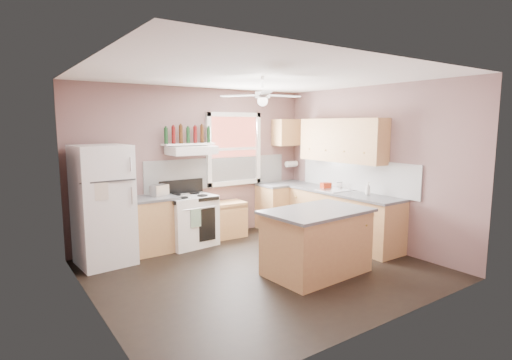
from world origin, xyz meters
TOP-DOWN VIEW (x-y plane):
  - floor at (0.00, 0.00)m, footprint 4.50×4.50m
  - ceiling at (0.00, 0.00)m, footprint 4.50×4.50m
  - wall_back at (0.00, 2.02)m, footprint 4.50×0.05m
  - wall_right at (2.27, 0.00)m, footprint 0.05×4.00m
  - wall_left at (-2.27, 0.00)m, footprint 0.05×4.00m
  - backsplash_back at (0.45, 1.99)m, footprint 2.90×0.03m
  - backsplash_right at (2.23, 0.30)m, footprint 0.03×2.60m
  - window_view at (0.75, 1.98)m, footprint 1.00×0.02m
  - window_frame at (0.75, 1.96)m, footprint 1.16×0.07m
  - refrigerator at (-1.77, 1.54)m, footprint 0.80×0.78m
  - base_cabinet_left at (-1.06, 1.70)m, footprint 0.90×0.60m
  - counter_left at (-1.06, 1.70)m, footprint 0.92×0.62m
  - toaster at (-0.83, 1.72)m, footprint 0.32×0.25m
  - stove at (-0.34, 1.66)m, footprint 0.87×0.72m
  - range_hood at (-0.23, 1.75)m, footprint 0.78×0.50m
  - bottle_shelf at (-0.23, 1.87)m, footprint 0.90×0.26m
  - cart at (0.45, 1.75)m, footprint 0.67×0.47m
  - base_cabinet_corner at (1.75, 1.70)m, footprint 1.00×0.60m
  - base_cabinet_right at (1.95, 0.30)m, footprint 0.60×2.20m
  - counter_corner at (1.75, 1.70)m, footprint 1.02×0.62m
  - counter_right at (1.94, 0.30)m, footprint 0.62×2.22m
  - sink at (1.94, 0.50)m, footprint 0.55×0.45m
  - faucet at (2.10, 0.50)m, footprint 0.03×0.03m
  - upper_cabinet_right at (2.08, 0.50)m, footprint 0.33×1.80m
  - upper_cabinet_corner at (1.95, 1.83)m, footprint 0.60×0.33m
  - paper_towel at (2.07, 1.86)m, footprint 0.26×0.12m
  - island at (0.54, -0.54)m, footprint 1.41×0.94m
  - island_top at (0.54, -0.54)m, footprint 1.50×1.02m
  - ceiling_fan_hub at (0.00, 0.00)m, footprint 0.20×0.20m
  - soap_bottle at (2.03, -0.16)m, footprint 0.12×0.12m
  - red_caddy at (1.99, 0.77)m, footprint 0.19×0.14m
  - wine_bottles at (-0.23, 1.87)m, footprint 0.86×0.06m

SIDE VIEW (x-z plane):
  - floor at x=0.00m, z-range 0.00..0.00m
  - cart at x=0.45m, z-range 0.00..0.65m
  - base_cabinet_left at x=-1.06m, z-range 0.00..0.86m
  - stove at x=-0.34m, z-range 0.00..0.86m
  - base_cabinet_corner at x=1.75m, z-range 0.00..0.86m
  - base_cabinet_right at x=1.95m, z-range 0.00..0.86m
  - island at x=0.54m, z-range 0.00..0.86m
  - counter_left at x=-1.06m, z-range 0.86..0.90m
  - counter_corner at x=1.75m, z-range 0.86..0.90m
  - counter_right at x=1.94m, z-range 0.86..0.90m
  - island_top at x=0.54m, z-range 0.86..0.90m
  - refrigerator at x=-1.77m, z-range 0.00..1.76m
  - sink at x=1.94m, z-range 0.88..0.91m
  - red_caddy at x=1.99m, z-range 0.90..1.00m
  - faucet at x=2.10m, z-range 0.90..1.04m
  - toaster at x=-0.83m, z-range 0.90..1.08m
  - soap_bottle at x=2.03m, z-range 0.90..1.11m
  - backsplash_back at x=0.45m, z-range 0.90..1.45m
  - backsplash_right at x=2.23m, z-range 0.90..1.45m
  - paper_towel at x=2.07m, z-range 1.19..1.31m
  - wall_back at x=0.00m, z-range 0.00..2.70m
  - wall_right at x=2.27m, z-range 0.00..2.70m
  - wall_left at x=-2.27m, z-range 0.00..2.70m
  - window_view at x=0.75m, z-range 1.00..2.20m
  - window_frame at x=0.75m, z-range 0.92..2.28m
  - range_hood at x=-0.23m, z-range 1.55..1.69m
  - bottle_shelf at x=-0.23m, z-range 1.71..1.73m
  - upper_cabinet_right at x=2.08m, z-range 1.40..2.16m
  - wine_bottles at x=-0.23m, z-range 1.72..2.03m
  - upper_cabinet_corner at x=1.95m, z-range 1.64..2.16m
  - ceiling_fan_hub at x=0.00m, z-range 2.41..2.49m
  - ceiling at x=0.00m, z-range 2.70..2.70m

